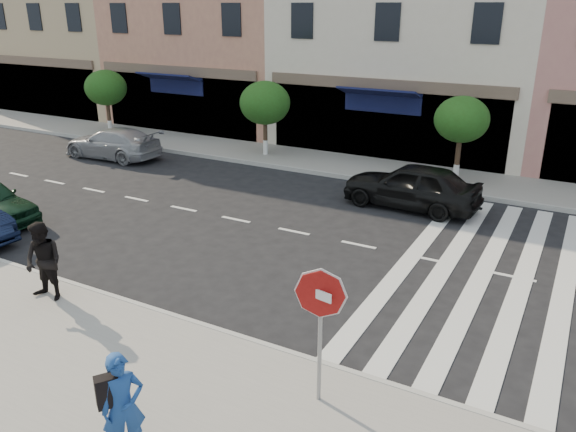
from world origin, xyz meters
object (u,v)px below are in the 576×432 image
Objects in this scene: walker at (44,262)px; photographer at (123,407)px; car_far_mid at (411,186)px; car_far_left at (112,143)px; stop_sign at (320,306)px.

photographer is at bearing -32.56° from walker.
photographer reaches higher than car_far_mid.
photographer is at bearing 1.79° from car_far_mid.
car_far_left is (-7.97, 9.88, -0.38)m from walker.
walker is 12.70m from car_far_left.
car_far_mid is at bearing 33.69° from photographer.
stop_sign is at bearing 11.96° from car_far_mid.
walker reaches higher than car_far_left.
stop_sign is 10.23m from car_far_mid.
photographer is 12.40m from car_far_mid.
walker is at bearing 37.17° from car_far_left.
car_far_mid is at bearing 88.13° from car_far_left.
photographer is at bearing 43.87° from car_far_left.
car_far_mid is (4.99, 9.84, -0.29)m from walker.
stop_sign is at bearing -3.31° from photographer.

